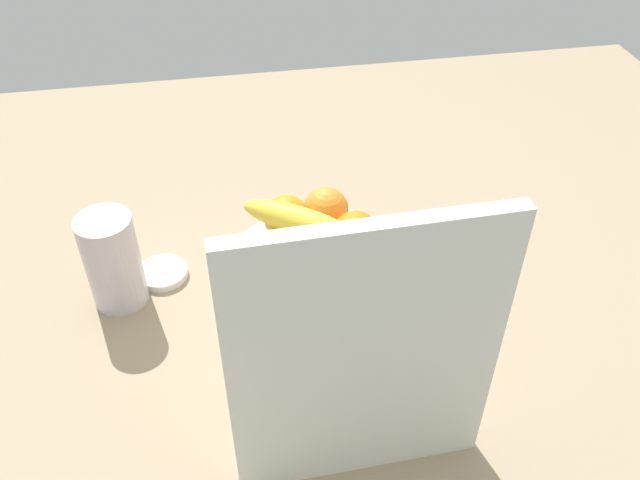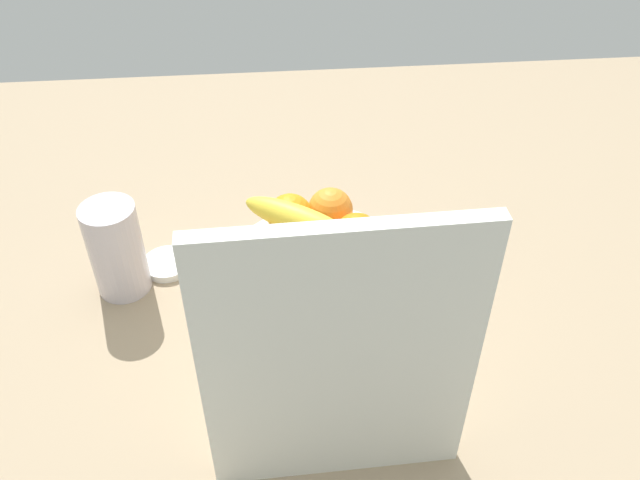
{
  "view_description": "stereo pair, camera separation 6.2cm",
  "coord_description": "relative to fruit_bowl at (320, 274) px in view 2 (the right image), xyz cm",
  "views": [
    {
      "loc": [
        12.0,
        74.0,
        70.42
      ],
      "look_at": [
        -0.64,
        2.96,
        9.42
      ],
      "focal_mm": 37.39,
      "sensor_mm": 36.0,
      "label": 1
    },
    {
      "loc": [
        5.86,
        74.82,
        70.42
      ],
      "look_at": [
        -0.64,
        2.96,
        9.42
      ],
      "focal_mm": 37.39,
      "sensor_mm": 36.0,
      "label": 2
    }
  ],
  "objects": [
    {
      "name": "ground_plane",
      "position": [
        0.64,
        -2.96,
        -4.21
      ],
      "size": [
        180.0,
        140.0,
        3.0
      ],
      "primitive_type": "cube",
      "color": "tan"
    },
    {
      "name": "fruit_bowl",
      "position": [
        0.0,
        0.0,
        0.0
      ],
      "size": [
        26.54,
        26.54,
        5.42
      ],
      "primitive_type": "cylinder",
      "color": "white",
      "rests_on": "ground_plane"
    },
    {
      "name": "orange_front_left",
      "position": [
        -5.42,
        -1.02,
        6.16
      ],
      "size": [
        6.9,
        6.9,
        6.9
      ],
      "primitive_type": "sphere",
      "color": "orange",
      "rests_on": "fruit_bowl"
    },
    {
      "name": "orange_front_right",
      "position": [
        -2.25,
        -7.52,
        6.16
      ],
      "size": [
        6.9,
        6.9,
        6.9
      ],
      "primitive_type": "sphere",
      "color": "orange",
      "rests_on": "fruit_bowl"
    },
    {
      "name": "orange_center",
      "position": [
        3.9,
        -6.55,
        6.16
      ],
      "size": [
        6.9,
        6.9,
        6.9
      ],
      "primitive_type": "sphere",
      "color": "orange",
      "rests_on": "fruit_bowl"
    },
    {
      "name": "orange_back_left",
      "position": [
        7.04,
        1.59,
        6.16
      ],
      "size": [
        6.9,
        6.9,
        6.9
      ],
      "primitive_type": "sphere",
      "color": "orange",
      "rests_on": "fruit_bowl"
    },
    {
      "name": "orange_back_right",
      "position": [
        1.78,
        6.3,
        6.16
      ],
      "size": [
        6.9,
        6.9,
        6.9
      ],
      "primitive_type": "sphere",
      "color": "orange",
      "rests_on": "fruit_bowl"
    },
    {
      "name": "orange_top_stack",
      "position": [
        -4.19,
        4.58,
        6.16
      ],
      "size": [
        6.9,
        6.9,
        6.9
      ],
      "primitive_type": "sphere",
      "color": "orange",
      "rests_on": "fruit_bowl"
    },
    {
      "name": "banana_bunch",
      "position": [
        3.12,
        1.1,
        8.01
      ],
      "size": [
        16.24,
        18.71,
        10.6
      ],
      "color": "gold",
      "rests_on": "fruit_bowl"
    },
    {
      "name": "cutting_board",
      "position": [
        0.69,
        29.65,
        15.29
      ],
      "size": [
        28.04,
        2.51,
        36.0
      ],
      "primitive_type": "cube",
      "rotation": [
        0.0,
        0.0,
        0.03
      ],
      "color": "white",
      "rests_on": "ground_plane"
    },
    {
      "name": "thermos_tumbler",
      "position": [
        29.28,
        -3.07,
        4.71
      ],
      "size": [
        7.86,
        7.86,
        14.83
      ],
      "primitive_type": "cylinder",
      "color": "#BCB4BE",
      "rests_on": "ground_plane"
    },
    {
      "name": "jar_lid",
      "position": [
        23.31,
        -6.78,
        -2.11
      ],
      "size": [
        7.54,
        7.54,
        1.2
      ],
      "primitive_type": "cylinder",
      "color": "silver",
      "rests_on": "ground_plane"
    }
  ]
}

